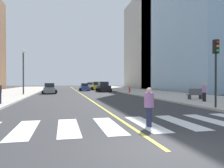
{
  "coord_description": "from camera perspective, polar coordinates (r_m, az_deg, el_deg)",
  "views": [
    {
      "loc": [
        -2.93,
        -5.55,
        2.0
      ],
      "look_at": [
        3.56,
        22.68,
        1.69
      ],
      "focal_mm": 34.39,
      "sensor_mm": 36.0,
      "label": 1
    }
  ],
  "objects": [
    {
      "name": "ground_plane",
      "position": [
        6.58,
        14.83,
        -17.08
      ],
      "size": [
        220.0,
        220.0,
        0.0
      ],
      "primitive_type": "plane",
      "color": "#333335"
    },
    {
      "name": "crosswalk_paint",
      "position": [
        10.18,
        4.09,
        -10.67
      ],
      "size": [
        13.5,
        4.0,
        0.01
      ],
      "color": "silver",
      "rests_on": "ground"
    },
    {
      "name": "car_blue_second",
      "position": [
        47.28,
        -7.34,
        -0.87
      ],
      "size": [
        2.32,
        3.71,
        1.66
      ],
      "rotation": [
        0.0,
        0.0,
        3.14
      ],
      "color": "#2D479E",
      "rests_on": "ground"
    },
    {
      "name": "pedestrian_crossing",
      "position": [
        9.71,
        9.8,
        -5.55
      ],
      "size": [
        0.43,
        0.43,
        1.74
      ],
      "rotation": [
        0.0,
        0.0,
        4.57
      ],
      "color": "#232847",
      "rests_on": "ground"
    },
    {
      "name": "sidewalk_kerb_east",
      "position": [
        29.75,
        17.68,
        -3.12
      ],
      "size": [
        10.0,
        120.0,
        0.15
      ],
      "primitive_type": "cube",
      "color": "#B2ADA3",
      "rests_on": "ground"
    },
    {
      "name": "car_gray_fourth",
      "position": [
        37.2,
        -16.23,
        -1.21
      ],
      "size": [
        2.52,
        3.99,
        1.77
      ],
      "rotation": [
        0.0,
        0.0,
        0.02
      ],
      "color": "slate",
      "rests_on": "ground"
    },
    {
      "name": "parking_garage_concrete",
      "position": [
        69.68,
        13.26,
        10.37
      ],
      "size": [
        18.0,
        24.0,
        27.65
      ],
      "primitive_type": "cube",
      "color": "#B2ADA3",
      "rests_on": "ground"
    },
    {
      "name": "fire_hydrant",
      "position": [
        36.58,
        4.7,
        -1.61
      ],
      "size": [
        0.26,
        0.26,
        0.89
      ],
      "color": "red",
      "rests_on": "sidewalk_kerb_east"
    },
    {
      "name": "traffic_light_near_corner",
      "position": [
        17.14,
        25.91,
        5.8
      ],
      "size": [
        0.36,
        0.41,
        4.86
      ],
      "rotation": [
        0.0,
        0.0,
        3.14
      ],
      "color": "black",
      "rests_on": "sidewalk_kerb_east"
    },
    {
      "name": "car_black_nearest",
      "position": [
        42.6,
        -2.28,
        -0.81
      ],
      "size": [
        2.84,
        4.52,
        2.01
      ],
      "rotation": [
        0.0,
        0.0,
        3.16
      ],
      "color": "black",
      "rests_on": "ground"
    },
    {
      "name": "car_yellow_fifth",
      "position": [
        52.76,
        -4.13,
        -0.54
      ],
      "size": [
        2.86,
        4.5,
        1.99
      ],
      "rotation": [
        0.0,
        0.0,
        3.11
      ],
      "color": "gold",
      "rests_on": "ground"
    },
    {
      "name": "office_tower_glass",
      "position": [
        55.06,
        23.64,
        17.72
      ],
      "size": [
        20.0,
        28.0,
        36.47
      ],
      "primitive_type": "cube",
      "color": "#8CADC6",
      "rests_on": "ground"
    },
    {
      "name": "lane_divider_paint",
      "position": [
        45.68,
        -9.26,
        -1.89
      ],
      "size": [
        0.16,
        80.0,
        0.01
      ],
      "primitive_type": "cube",
      "color": "yellow",
      "rests_on": "ground"
    },
    {
      "name": "pedestrian_waiting_east",
      "position": [
        21.81,
        23.33,
        -1.86
      ],
      "size": [
        0.42,
        0.42,
        1.68
      ],
      "rotation": [
        0.0,
        0.0,
        1.75
      ],
      "color": "black",
      "rests_on": "sidewalk_kerb_east"
    },
    {
      "name": "car_white_third",
      "position": [
        65.3,
        -5.91,
        -0.4
      ],
      "size": [
        2.61,
        4.08,
        1.79
      ],
      "rotation": [
        0.0,
        0.0,
        3.1
      ],
      "color": "silver",
      "rests_on": "ground"
    },
    {
      "name": "street_lamp",
      "position": [
        34.12,
        -22.52,
        4.05
      ],
      "size": [
        0.44,
        0.44,
        6.54
      ],
      "color": "#38383D",
      "rests_on": "sidewalk_kerb_west"
    },
    {
      "name": "park_bench",
      "position": [
        24.2,
        21.31,
        -2.52
      ],
      "size": [
        1.81,
        0.61,
        1.12
      ],
      "rotation": [
        0.0,
        0.0,
        1.6
      ],
      "color": "#47474C",
      "rests_on": "sidewalk_kerb_east"
    }
  ]
}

